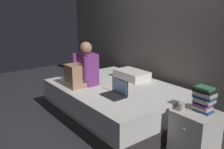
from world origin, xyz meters
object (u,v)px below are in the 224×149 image
object	(u,v)px
person_sitting	(83,69)
nightstand	(195,133)
mug	(181,107)
book_stack	(204,99)
laptop	(116,92)
pillow	(132,75)
bed	(116,102)

from	to	relation	value
person_sitting	nightstand	bearing A→B (deg)	17.16
person_sitting	mug	world-z (taller)	person_sitting
book_stack	laptop	bearing A→B (deg)	-156.05
pillow	book_stack	xyz separation A→B (m)	(1.48, -0.26, 0.10)
nightstand	pillow	world-z (taller)	pillow
book_stack	bed	bearing A→B (deg)	-171.84
nightstand	mug	size ratio (longest dim) A/B	5.90
nightstand	book_stack	size ratio (longest dim) A/B	1.82
pillow	book_stack	world-z (taller)	book_stack
person_sitting	laptop	distance (m)	0.69
bed	book_stack	size ratio (longest dim) A/B	6.86
pillow	person_sitting	bearing A→B (deg)	-102.43
nightstand	pillow	xyz separation A→B (m)	(-1.45, 0.31, 0.32)
pillow	mug	size ratio (longest dim) A/B	6.22
person_sitting	laptop	size ratio (longest dim) A/B	2.05
bed	book_stack	bearing A→B (deg)	8.16
mug	person_sitting	bearing A→B (deg)	-165.66
nightstand	bed	bearing A→B (deg)	-174.04
pillow	book_stack	bearing A→B (deg)	-9.93
laptop	mug	size ratio (longest dim) A/B	3.56
person_sitting	mug	distance (m)	1.56
nightstand	person_sitting	distance (m)	1.78
person_sitting	mug	bearing A→B (deg)	14.34
nightstand	book_stack	world-z (taller)	book_stack
person_sitting	pillow	bearing A→B (deg)	77.57
nightstand	laptop	world-z (taller)	laptop
book_stack	mug	bearing A→B (deg)	-132.39
bed	mug	size ratio (longest dim) A/B	22.22
bed	nightstand	size ratio (longest dim) A/B	3.77
nightstand	pillow	distance (m)	1.52
pillow	bed	bearing A→B (deg)	-71.47
laptop	pillow	world-z (taller)	laptop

